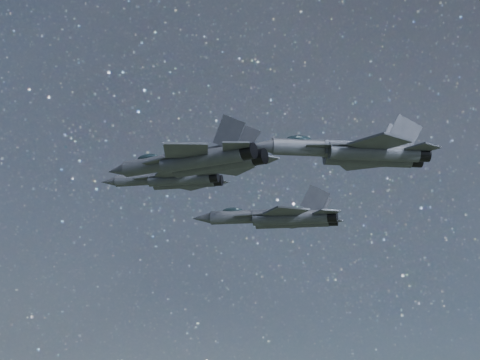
# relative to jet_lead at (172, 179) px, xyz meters

# --- Properties ---
(jet_lead) EXTENTS (15.57, 11.08, 3.97)m
(jet_lead) POSITION_rel_jet_lead_xyz_m (0.00, 0.00, 0.00)
(jet_lead) COLOR #363A44
(jet_left) EXTENTS (18.43, 13.09, 4.69)m
(jet_left) POSITION_rel_jet_lead_xyz_m (11.93, 5.07, -4.10)
(jet_left) COLOR #363A44
(jet_right) EXTENTS (18.12, 12.19, 4.57)m
(jet_right) POSITION_rel_jet_lead_xyz_m (7.93, -18.21, -3.08)
(jet_right) COLOR #363A44
(jet_slot) EXTENTS (18.52, 12.35, 4.70)m
(jet_slot) POSITION_rel_jet_lead_xyz_m (22.51, -12.01, -1.39)
(jet_slot) COLOR #363A44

